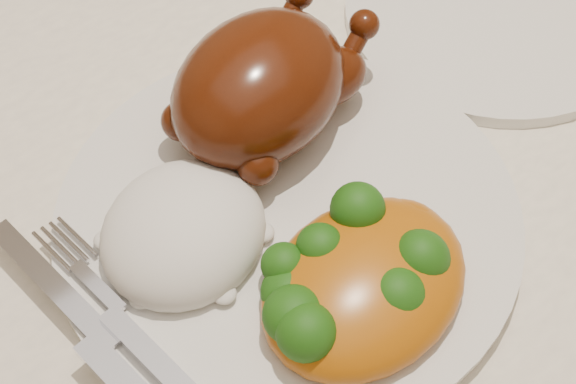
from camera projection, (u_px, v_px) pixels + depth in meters
dining_table at (385, 185)px, 0.67m from camera, size 1.60×0.90×0.76m
tablecloth at (395, 127)px, 0.61m from camera, size 1.73×1.03×0.18m
dinner_plate at (288, 216)px, 0.52m from camera, size 0.32×0.32×0.01m
side_plate at (491, 15)px, 0.64m from camera, size 0.27×0.27×0.01m
roast_chicken at (263, 84)px, 0.52m from camera, size 0.18×0.13×0.09m
rice_mound at (184, 232)px, 0.49m from camera, size 0.14×0.14×0.06m
mac_and_cheese at (363, 279)px, 0.47m from camera, size 0.15×0.12×0.06m
cutlery at (114, 340)px, 0.45m from camera, size 0.04×0.18×0.01m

